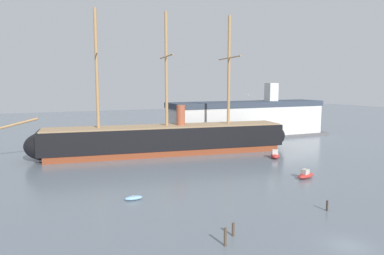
% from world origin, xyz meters
% --- Properties ---
extents(ground_plane, '(400.00, 400.00, 0.00)m').
position_xyz_m(ground_plane, '(0.00, 0.00, 0.00)').
color(ground_plane, slate).
extents(tall_ship, '(68.92, 17.76, 33.21)m').
position_xyz_m(tall_ship, '(-0.58, 53.72, 3.62)').
color(tall_ship, brown).
rests_on(tall_ship, ground).
extents(dinghy_mid_left, '(2.60, 1.14, 0.62)m').
position_xyz_m(dinghy_mid_left, '(-16.68, 23.50, 0.31)').
color(dinghy_mid_left, '#7FB2D6').
rests_on(dinghy_mid_left, ground).
extents(motorboat_mid_right, '(4.32, 2.72, 1.69)m').
position_xyz_m(motorboat_mid_right, '(14.46, 22.72, 0.59)').
color(motorboat_mid_right, '#B22D28').
rests_on(motorboat_mid_right, ground).
extents(motorboat_alongside_stern, '(4.23, 4.81, 1.92)m').
position_xyz_m(motorboat_alongside_stern, '(20.28, 39.20, 0.67)').
color(motorboat_alongside_stern, '#B22D28').
rests_on(motorboat_alongside_stern, ground).
extents(motorboat_far_left, '(3.43, 4.59, 1.78)m').
position_xyz_m(motorboat_far_left, '(-25.79, 55.51, 0.63)').
color(motorboat_far_left, gold).
rests_on(motorboat_far_left, ground).
extents(dinghy_distant_centre, '(2.20, 1.15, 0.50)m').
position_xyz_m(dinghy_distant_centre, '(1.74, 64.04, 0.25)').
color(dinghy_distant_centre, gray).
rests_on(dinghy_distant_centre, ground).
extents(mooring_piling_nearest, '(0.27, 0.27, 1.39)m').
position_xyz_m(mooring_piling_nearest, '(5.72, 8.79, 0.70)').
color(mooring_piling_nearest, '#382B1E').
rests_on(mooring_piling_nearest, ground).
extents(mooring_piling_left_pair, '(0.30, 0.30, 1.96)m').
position_xyz_m(mooring_piling_left_pair, '(-11.71, 5.26, 0.98)').
color(mooring_piling_left_pair, '#4C3D2D').
rests_on(mooring_piling_left_pair, ground).
extents(mooring_piling_right_pair, '(0.32, 0.32, 1.50)m').
position_xyz_m(mooring_piling_right_pair, '(-9.69, 7.04, 0.75)').
color(mooring_piling_right_pair, '#4C3D2D').
rests_on(mooring_piling_right_pair, ground).
extents(dockside_warehouse_right, '(55.08, 12.86, 16.99)m').
position_xyz_m(dockside_warehouse_right, '(31.48, 68.27, 5.64)').
color(dockside_warehouse_right, '#565659').
rests_on(dockside_warehouse_right, ground).
extents(seagull_in_flight, '(0.89, 0.72, 0.13)m').
position_xyz_m(seagull_in_flight, '(-2.68, 15.28, 15.28)').
color(seagull_in_flight, silver).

